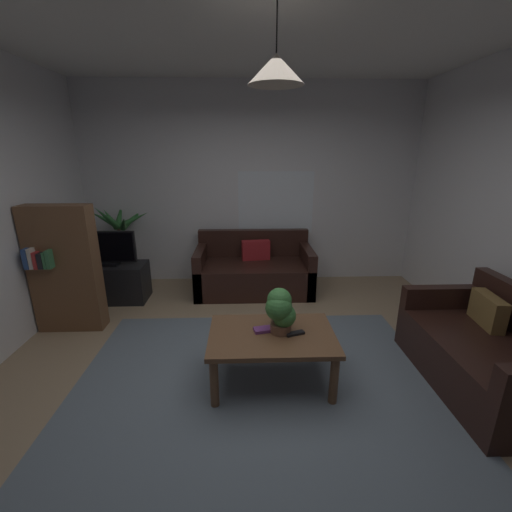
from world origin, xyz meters
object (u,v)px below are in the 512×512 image
at_px(couch_right_side, 488,356).
at_px(remote_on_table_0, 295,333).
at_px(book_on_table_0, 263,330).
at_px(pendant_lamp, 276,69).
at_px(tv_stand, 113,282).
at_px(bookshelf_corner, 64,269).
at_px(couch_under_window, 254,272).
at_px(tv, 107,248).
at_px(coffee_table, 272,341).
at_px(potted_palm_corner, 122,247).
at_px(potted_plant_on_table, 280,309).

height_order(couch_right_side, remote_on_table_0, couch_right_side).
distance_m(book_on_table_0, pendant_lamp, 1.97).
height_order(tv_stand, bookshelf_corner, bookshelf_corner).
xyz_separation_m(couch_under_window, book_on_table_0, (0.02, -1.96, 0.20)).
bearing_deg(tv, pendant_lamp, -40.75).
relative_size(coffee_table, potted_palm_corner, 0.82).
relative_size(couch_right_side, pendant_lamp, 2.77).
bearing_deg(couch_under_window, bookshelf_corner, -154.21).
bearing_deg(tv_stand, couch_under_window, 8.07).
relative_size(remote_on_table_0, potted_palm_corner, 0.12).
distance_m(couch_under_window, book_on_table_0, 1.97).
relative_size(bookshelf_corner, pendant_lamp, 2.74).
distance_m(remote_on_table_0, potted_plant_on_table, 0.24).
xyz_separation_m(coffee_table, potted_palm_corner, (-1.99, 2.23, 0.21)).
bearing_deg(couch_right_side, couch_under_window, -138.10).
xyz_separation_m(couch_right_side, remote_on_table_0, (-1.62, 0.09, 0.20)).
bearing_deg(couch_under_window, potted_plant_on_table, -85.22).
xyz_separation_m(tv, potted_palm_corner, (-0.00, 0.52, -0.13)).
bearing_deg(remote_on_table_0, couch_right_side, 67.41).
height_order(book_on_table_0, potted_plant_on_table, potted_plant_on_table).
distance_m(coffee_table, tv, 2.65).
bearing_deg(tv_stand, potted_palm_corner, 90.20).
relative_size(book_on_table_0, pendant_lamp, 0.29).
relative_size(couch_under_window, couch_right_side, 1.14).
relative_size(couch_right_side, potted_plant_on_table, 3.71).
relative_size(book_on_table_0, potted_palm_corner, 0.12).
relative_size(tv_stand, tv, 1.25).
distance_m(couch_right_side, bookshelf_corner, 4.16).
xyz_separation_m(coffee_table, pendant_lamp, (-0.00, 0.00, 2.05)).
relative_size(coffee_table, potted_plant_on_table, 2.77).
height_order(potted_plant_on_table, pendant_lamp, pendant_lamp).
bearing_deg(book_on_table_0, couch_right_side, -4.90).
relative_size(remote_on_table_0, tv_stand, 0.18).
relative_size(potted_plant_on_table, potted_palm_corner, 0.30).
bearing_deg(couch_right_side, tv_stand, -115.99).
xyz_separation_m(couch_under_window, potted_palm_corner, (-1.90, 0.23, 0.33)).
distance_m(tv_stand, bookshelf_corner, 0.89).
relative_size(couch_right_side, coffee_table, 1.34).
bearing_deg(bookshelf_corner, tv_stand, 75.87).
relative_size(couch_right_side, remote_on_table_0, 8.85).
height_order(couch_under_window, book_on_table_0, couch_under_window).
height_order(coffee_table, tv, tv).
bearing_deg(pendant_lamp, bookshelf_corner, 155.32).
xyz_separation_m(coffee_table, bookshelf_corner, (-2.18, 1.00, 0.32)).
bearing_deg(book_on_table_0, couch_under_window, 90.55).
relative_size(potted_palm_corner, pendant_lamp, 2.53).
relative_size(potted_plant_on_table, pendant_lamp, 0.75).
distance_m(book_on_table_0, tv_stand, 2.57).
relative_size(book_on_table_0, tv, 0.21).
bearing_deg(tv, remote_on_table_0, -38.53).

